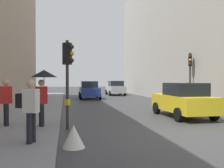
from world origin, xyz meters
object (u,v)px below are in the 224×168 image
warning_sign_triangle (74,136)px  car_yellow_taxi (183,100)px  car_blue_van (89,90)px  pedestrian_with_black_backpack (30,107)px  pedestrian_in_red_jacket (6,100)px  traffic_light_near_right (68,68)px  pedestrian_with_umbrella (43,82)px  traffic_light_mid_street (190,70)px  car_silver_hatchback (115,88)px

warning_sign_triangle → car_yellow_taxi: bearing=40.1°
car_blue_van → car_yellow_taxi: same height
pedestrian_with_black_backpack → pedestrian_in_red_jacket: same height
traffic_light_near_right → pedestrian_with_umbrella: traffic_light_near_right is taller
traffic_light_mid_street → car_silver_hatchback: bearing=99.7°
car_yellow_taxi → car_blue_van: bearing=105.3°
car_silver_hatchback → traffic_light_near_right: bearing=-106.4°
pedestrian_with_umbrella → pedestrian_in_red_jacket: size_ratio=1.21×
car_yellow_taxi → pedestrian_with_umbrella: size_ratio=1.98×
traffic_light_near_right → car_blue_van: (2.28, 15.24, -1.51)m
traffic_light_near_right → warning_sign_triangle: bearing=-87.4°
car_silver_hatchback → pedestrian_with_umbrella: pedestrian_with_umbrella is taller
car_silver_hatchback → warning_sign_triangle: 23.96m
car_blue_van → pedestrian_with_black_backpack: bearing=-100.7°
traffic_light_mid_street → pedestrian_with_umbrella: size_ratio=1.78×
warning_sign_triangle → pedestrian_in_red_jacket: bearing=128.9°
traffic_light_mid_street → pedestrian_with_umbrella: traffic_light_mid_street is taller
pedestrian_in_red_jacket → warning_sign_triangle: bearing=-51.1°
pedestrian_with_umbrella → warning_sign_triangle: (1.05, -2.71, -1.52)m
traffic_light_near_right → pedestrian_with_black_backpack: (-1.09, -2.58, -1.22)m
pedestrian_with_umbrella → warning_sign_triangle: bearing=-68.9°
car_blue_van → pedestrian_in_red_jacket: pedestrian_in_red_jacket is taller
car_blue_van → pedestrian_with_umbrella: size_ratio=1.97×
car_yellow_taxi → pedestrian_with_black_backpack: size_ratio=2.39×
car_silver_hatchback → car_yellow_taxi: (-0.15, -18.38, 0.00)m
traffic_light_near_right → pedestrian_with_umbrella: 1.07m
pedestrian_with_umbrella → car_blue_van: bearing=78.2°
traffic_light_mid_street → traffic_light_near_right: bearing=-143.5°
warning_sign_triangle → car_silver_hatchback: bearing=75.8°
pedestrian_with_umbrella → pedestrian_with_black_backpack: bearing=-93.6°
traffic_light_mid_street → warning_sign_triangle: size_ratio=5.85×
traffic_light_mid_street → car_blue_van: bearing=124.5°
car_blue_van → pedestrian_with_black_backpack: size_ratio=2.39×
car_yellow_taxi → pedestrian_in_red_jacket: (-8.21, -1.78, 0.25)m
pedestrian_with_umbrella → pedestrian_in_red_jacket: pedestrian_with_umbrella is taller
traffic_light_near_right → pedestrian_with_umbrella: bearing=-178.3°
pedestrian_with_umbrella → warning_sign_triangle: pedestrian_with_umbrella is taller
pedestrian_with_umbrella → pedestrian_with_black_backpack: 2.64m
traffic_light_mid_street → warning_sign_triangle: 12.47m
traffic_light_mid_street → car_silver_hatchback: 14.54m
traffic_light_mid_street → pedestrian_with_black_backpack: 13.07m
traffic_light_mid_street → pedestrian_in_red_jacket: traffic_light_mid_street is taller
pedestrian_in_red_jacket → pedestrian_with_umbrella: bearing=-13.5°
pedestrian_in_red_jacket → warning_sign_triangle: size_ratio=2.72×
car_blue_van → pedestrian_in_red_jacket: (-4.61, -14.93, 0.25)m
car_yellow_taxi → pedestrian_in_red_jacket: bearing=-167.7°
car_blue_van → pedestrian_in_red_jacket: size_ratio=2.39×
pedestrian_with_black_backpack → traffic_light_mid_street: bearing=42.8°
car_silver_hatchback → car_blue_van: bearing=-125.6°
traffic_light_mid_street → pedestrian_with_black_backpack: size_ratio=2.15×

